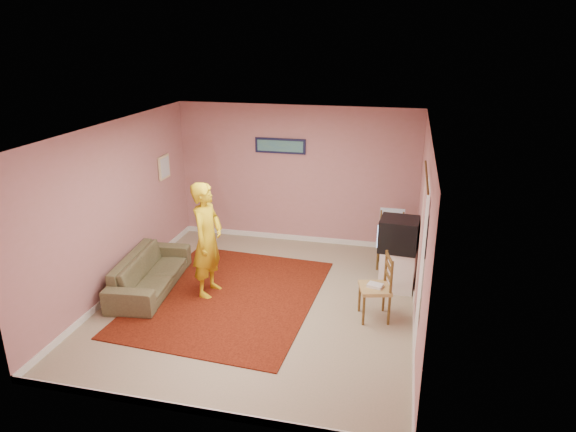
% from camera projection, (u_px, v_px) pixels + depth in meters
% --- Properties ---
extents(ground, '(5.00, 5.00, 0.00)m').
position_uv_depth(ground, '(261.00, 301.00, 7.70)').
color(ground, gray).
rests_on(ground, ground).
extents(wall_back, '(4.50, 0.02, 2.60)m').
position_uv_depth(wall_back, '(296.00, 175.00, 9.56)').
color(wall_back, '#B3757B').
rests_on(wall_back, ground).
extents(wall_front, '(4.50, 0.02, 2.60)m').
position_uv_depth(wall_front, '(187.00, 306.00, 4.97)').
color(wall_front, '#B3757B').
rests_on(wall_front, ground).
extents(wall_left, '(0.02, 5.00, 2.60)m').
position_uv_depth(wall_left, '(116.00, 208.00, 7.75)').
color(wall_left, '#B3757B').
rests_on(wall_left, ground).
extents(wall_right, '(0.02, 5.00, 2.60)m').
position_uv_depth(wall_right, '(422.00, 233.00, 6.78)').
color(wall_right, '#B3757B').
rests_on(wall_right, ground).
extents(ceiling, '(4.50, 5.00, 0.02)m').
position_uv_depth(ceiling, '(257.00, 128.00, 6.83)').
color(ceiling, white).
rests_on(ceiling, wall_back).
extents(baseboard_back, '(4.50, 0.02, 0.10)m').
position_uv_depth(baseboard_back, '(296.00, 238.00, 9.97)').
color(baseboard_back, white).
rests_on(baseboard_back, ground).
extents(baseboard_front, '(4.50, 0.02, 0.10)m').
position_uv_depth(baseboard_front, '(195.00, 410.00, 5.40)').
color(baseboard_front, white).
rests_on(baseboard_front, ground).
extents(baseboard_left, '(0.02, 5.00, 0.10)m').
position_uv_depth(baseboard_left, '(125.00, 283.00, 8.17)').
color(baseboard_left, white).
rests_on(baseboard_left, ground).
extents(baseboard_right, '(0.02, 5.00, 0.10)m').
position_uv_depth(baseboard_right, '(414.00, 316.00, 7.20)').
color(baseboard_right, white).
rests_on(baseboard_right, ground).
extents(window, '(0.01, 1.10, 1.50)m').
position_uv_depth(window, '(424.00, 249.00, 5.91)').
color(window, black).
rests_on(window, wall_right).
extents(curtain_sheer, '(0.01, 0.75, 2.10)m').
position_uv_depth(curtain_sheer, '(421.00, 270.00, 5.84)').
color(curtain_sheer, white).
rests_on(curtain_sheer, wall_right).
extents(curtain_floral, '(0.01, 0.35, 2.10)m').
position_uv_depth(curtain_floral, '(419.00, 247.00, 6.48)').
color(curtain_floral, beige).
rests_on(curtain_floral, wall_right).
extents(curtain_rod, '(0.02, 1.40, 0.02)m').
position_uv_depth(curtain_rod, '(427.00, 176.00, 5.62)').
color(curtain_rod, brown).
rests_on(curtain_rod, wall_right).
extents(picture_back, '(0.95, 0.04, 0.28)m').
position_uv_depth(picture_back, '(280.00, 146.00, 9.41)').
color(picture_back, '#121433').
rests_on(picture_back, wall_back).
extents(picture_left, '(0.04, 0.38, 0.42)m').
position_uv_depth(picture_left, '(164.00, 167.00, 9.13)').
color(picture_left, beige).
rests_on(picture_left, wall_left).
extents(area_rug, '(2.74, 3.35, 0.02)m').
position_uv_depth(area_rug, '(229.00, 296.00, 7.83)').
color(area_rug, black).
rests_on(area_rug, ground).
extents(tv_cabinet, '(0.52, 0.47, 0.66)m').
position_uv_depth(tv_cabinet, '(396.00, 269.00, 7.99)').
color(tv_cabinet, white).
rests_on(tv_cabinet, ground).
extents(crt_tv, '(0.63, 0.57, 0.50)m').
position_uv_depth(crt_tv, '(399.00, 234.00, 7.80)').
color(crt_tv, black).
rests_on(crt_tv, tv_cabinet).
extents(chair_a, '(0.44, 0.41, 0.52)m').
position_uv_depth(chair_a, '(391.00, 235.00, 8.65)').
color(chair_a, tan).
rests_on(chair_a, ground).
extents(dvd_player, '(0.39, 0.32, 0.06)m').
position_uv_depth(dvd_player, '(390.00, 239.00, 8.67)').
color(dvd_player, '#B9B8BD').
rests_on(dvd_player, chair_a).
extents(blue_throw, '(0.41, 0.05, 0.43)m').
position_uv_depth(blue_throw, '(392.00, 221.00, 8.76)').
color(blue_throw, '#9AD5FC').
rests_on(blue_throw, chair_a).
extents(chair_b, '(0.50, 0.52, 0.52)m').
position_uv_depth(chair_b, '(375.00, 281.00, 7.06)').
color(chair_b, tan).
rests_on(chair_b, ground).
extents(game_console, '(0.23, 0.19, 0.04)m').
position_uv_depth(game_console, '(375.00, 285.00, 7.09)').
color(game_console, white).
rests_on(game_console, chair_b).
extents(sofa, '(0.94, 1.96, 0.55)m').
position_uv_depth(sofa, '(150.00, 272.00, 8.01)').
color(sofa, brown).
rests_on(sofa, ground).
extents(person, '(0.48, 0.68, 1.77)m').
position_uv_depth(person, '(207.00, 240.00, 7.66)').
color(person, gold).
rests_on(person, ground).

